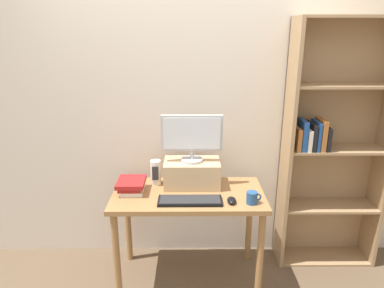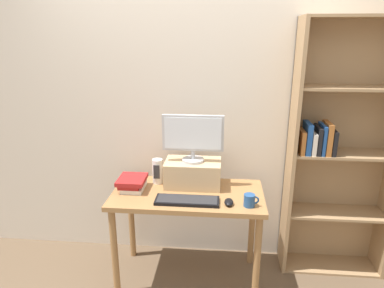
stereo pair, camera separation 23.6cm
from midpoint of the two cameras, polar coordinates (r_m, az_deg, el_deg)
ground_plane at (r=3.00m, az=-2.98°, el=-21.22°), size 12.00×12.00×0.00m
back_wall at (r=2.82m, az=-3.03°, el=5.72°), size 7.00×0.08×2.60m
desk at (r=2.64m, az=-3.20°, el=-10.23°), size 1.13×0.58×0.75m
bookshelf_unit at (r=2.93m, az=20.08°, el=-0.51°), size 0.81×0.28×2.02m
riser_box at (r=2.68m, az=-2.55°, el=-4.92°), size 0.43×0.27×0.20m
computer_monitor at (r=2.58m, az=-2.64°, el=1.31°), size 0.46×0.17×0.36m
keyboard at (r=2.45m, az=-3.13°, el=-9.47°), size 0.45×0.15×0.02m
computer_mouse at (r=2.45m, az=3.86°, el=-9.41°), size 0.06×0.10×0.04m
book_stack at (r=2.65m, az=-12.59°, el=-6.79°), size 0.20×0.23×0.10m
coffee_mug at (r=2.44m, az=7.26°, el=-8.92°), size 0.11×0.08×0.09m
desk_speaker at (r=2.72m, az=-8.54°, el=-4.76°), size 0.08×0.09×0.20m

